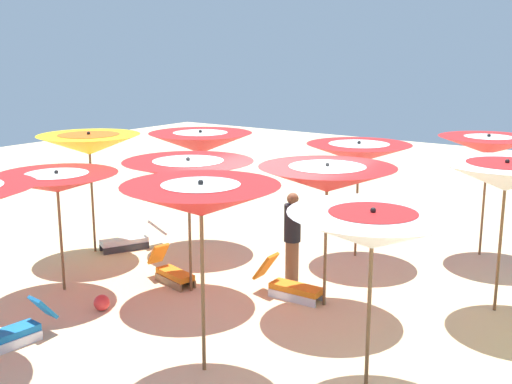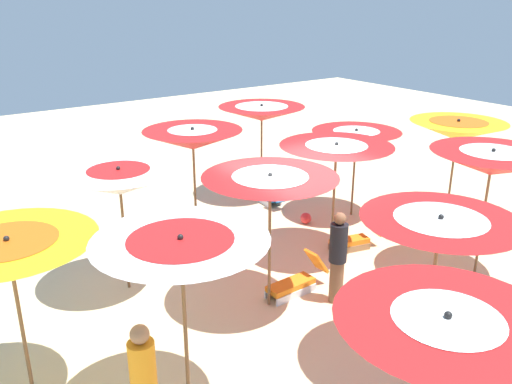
{
  "view_description": "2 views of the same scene",
  "coord_description": "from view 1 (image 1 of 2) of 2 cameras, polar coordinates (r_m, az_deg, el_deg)",
  "views": [
    {
      "loc": [
        -8.52,
        -5.78,
        4.13
      ],
      "look_at": [
        1.61,
        1.54,
        1.32
      ],
      "focal_mm": 44.73,
      "sensor_mm": 36.0,
      "label": 1
    },
    {
      "loc": [
        6.53,
        -5.79,
        5.0
      ],
      "look_at": [
        -1.76,
        0.16,
        1.27
      ],
      "focal_mm": 37.8,
      "sensor_mm": 36.0,
      "label": 2
    }
  ],
  "objects": [
    {
      "name": "ground",
      "position": [
        11.1,
        1.59,
        -9.28
      ],
      "size": [
        38.15,
        38.15,
        0.04
      ],
      "primitive_type": "cube",
      "color": "beige"
    },
    {
      "name": "beach_umbrella_0",
      "position": [
        13.44,
        20.05,
        3.95
      ],
      "size": [
        1.95,
        1.95,
        2.5
      ],
      "color": "brown",
      "rests_on": "ground"
    },
    {
      "name": "beach_umbrella_1",
      "position": [
        12.75,
        9.17,
        3.49
      ],
      "size": [
        2.07,
        2.07,
        2.37
      ],
      "color": "brown",
      "rests_on": "ground"
    },
    {
      "name": "beach_umbrella_2",
      "position": [
        13.45,
        -4.98,
        4.43
      ],
      "size": [
        2.17,
        2.17,
        2.48
      ],
      "color": "brown",
      "rests_on": "ground"
    },
    {
      "name": "beach_umbrella_3",
      "position": [
        13.28,
        -14.7,
        4.17
      ],
      "size": [
        2.05,
        2.05,
        2.51
      ],
      "color": "brown",
      "rests_on": "ground"
    },
    {
      "name": "beach_umbrella_4",
      "position": [
        10.56,
        21.46,
        1.32
      ],
      "size": [
        2.05,
        2.05,
        2.48
      ],
      "color": "brown",
      "rests_on": "ground"
    },
    {
      "name": "beach_umbrella_5",
      "position": [
        10.11,
        6.38,
        1.2
      ],
      "size": [
        2.19,
        2.19,
        2.39
      ],
      "color": "brown",
      "rests_on": "ground"
    },
    {
      "name": "beach_umbrella_6",
      "position": [
        10.73,
        -6.08,
        1.98
      ],
      "size": [
        2.2,
        2.2,
        2.37
      ],
      "color": "brown",
      "rests_on": "ground"
    },
    {
      "name": "beach_umbrella_7",
      "position": [
        11.29,
        -17.37,
        0.8
      ],
      "size": [
        2.06,
        2.06,
        2.14
      ],
      "color": "brown",
      "rests_on": "ground"
    },
    {
      "name": "beach_umbrella_9",
      "position": [
        7.68,
        10.36,
        -3.35
      ],
      "size": [
        2.04,
        2.04,
        2.31
      ],
      "color": "brown",
      "rests_on": "ground"
    },
    {
      "name": "beach_umbrella_10",
      "position": [
        7.93,
        -4.94,
        -0.71
      ],
      "size": [
        2.0,
        2.0,
        2.56
      ],
      "color": "brown",
      "rests_on": "ground"
    },
    {
      "name": "lounger_0",
      "position": [
        13.72,
        -11.24,
        -4.19
      ],
      "size": [
        1.4,
        0.9,
        0.62
      ],
      "rotation": [
        0.0,
        0.0,
        8.98
      ],
      "color": "#333338",
      "rests_on": "ground"
    },
    {
      "name": "lounger_1",
      "position": [
        10.92,
        3.1,
        -8.32
      ],
      "size": [
        0.4,
        1.26,
        0.7
      ],
      "rotation": [
        0.0,
        0.0,
        4.75
      ],
      "color": "silver",
      "rests_on": "ground"
    },
    {
      "name": "lounger_2",
      "position": [
        9.91,
        -20.88,
        -11.55
      ],
      "size": [
        1.2,
        0.43,
        0.6
      ],
      "rotation": [
        0.0,
        0.0,
        9.34
      ],
      "color": "silver",
      "rests_on": "ground"
    },
    {
      "name": "lounger_3",
      "position": [
        11.67,
        -7.52,
        -7.06
      ],
      "size": [
        0.58,
        1.16,
        0.64
      ],
      "rotation": [
        0.0,
        0.0,
        4.47
      ],
      "color": "olive",
      "rests_on": "ground"
    },
    {
      "name": "beachgoer_1",
      "position": [
        11.41,
        3.26,
        -3.97
      ],
      "size": [
        0.3,
        0.3,
        1.66
      ],
      "rotation": [
        0.0,
        0.0,
        4.37
      ],
      "color": "brown",
      "rests_on": "ground"
    },
    {
      "name": "beach_ball",
      "position": [
        10.72,
        -13.62,
        -9.6
      ],
      "size": [
        0.26,
        0.26,
        0.26
      ],
      "primitive_type": "sphere",
      "color": "red",
      "rests_on": "ground"
    }
  ]
}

